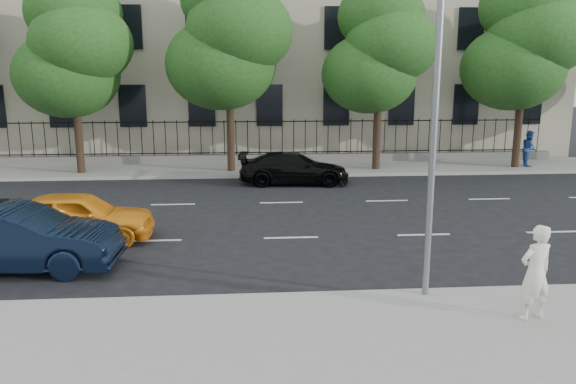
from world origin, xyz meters
The scene contains 16 objects.
ground centered at (0.00, 0.00, 0.00)m, with size 120.00×120.00×0.00m, color black.
near_sidewalk centered at (0.00, -4.00, 0.07)m, with size 60.00×4.00×0.15m, color gray.
far_sidewalk centered at (0.00, 14.00, 0.07)m, with size 60.00×4.00×0.15m, color gray.
lane_markings centered at (0.00, 4.75, 0.01)m, with size 49.60×4.62×0.01m, color silver, non-canonical shape.
masonry_building centered at (0.00, 22.95, 9.02)m, with size 34.60×12.11×18.50m.
iron_fence centered at (0.00, 15.70, 0.65)m, with size 30.00×0.50×2.20m.
street_light centered at (2.50, -1.77, 5.15)m, with size 0.25×3.32×8.05m.
tree_b centered at (-8.96, 13.36, 5.84)m, with size 5.53×5.12×8.97m.
tree_c centered at (-1.96, 13.36, 6.41)m, with size 5.89×5.50×9.80m.
tree_d centered at (5.04, 13.36, 5.84)m, with size 5.34×4.94×8.84m.
tree_e centered at (12.04, 13.36, 6.20)m, with size 5.71×5.31×9.46m.
yellow_taxi centered at (-6.13, 2.61, 0.73)m, with size 1.73×4.30×1.47m, color orange.
navy_sedan centered at (-6.93, 0.25, 0.82)m, with size 1.73×4.96×1.63m, color black.
black_sedan centered at (0.77, 10.52, 0.69)m, with size 1.93×4.74×1.37m, color black.
woman_near centered at (4.16, -3.64, 1.08)m, with size 0.68×0.45×1.87m, color white.
pedestrian_far centered at (12.76, 13.38, 1.04)m, with size 0.86×0.67×1.77m, color #264B99.
Camera 1 is at (-1.27, -13.33, 4.83)m, focal length 35.00 mm.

